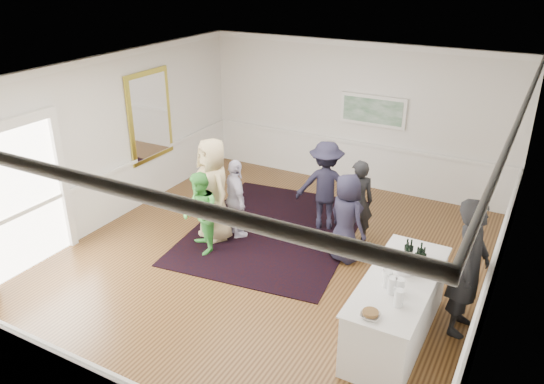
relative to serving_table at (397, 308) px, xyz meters
The scene contains 23 objects.
floor 2.61m from the serving_table, 162.39° to the left, with size 8.00×8.00×0.00m, color brown.
ceiling 3.75m from the serving_table, 162.39° to the left, with size 7.00×8.00×0.02m, color white.
wall_left 6.10m from the serving_table, behind, with size 0.02×8.00×3.20m, color white.
wall_right 1.73m from the serving_table, 36.26° to the left, with size 0.02×8.00×3.20m, color white.
wall_back 5.48m from the serving_table, 117.09° to the left, with size 7.00×0.02×3.20m, color white.
wall_front 4.20m from the serving_table, 127.15° to the right, with size 7.00×0.02×3.20m, color white.
wainscoting 2.56m from the serving_table, 162.39° to the left, with size 7.00×8.00×1.00m, color white, non-canonical shape.
mirror 6.39m from the serving_table, 160.61° to the left, with size 0.05×1.25×1.85m.
doorway 6.07m from the serving_table, 169.19° to the right, with size 0.10×1.78×2.56m.
landscape_painting 5.31m from the serving_table, 113.40° to the left, with size 1.44×0.06×0.66m.
area_rug 3.48m from the serving_table, 147.23° to the left, with size 2.93×3.85×0.02m, color black.
serving_table is the anchor object (origin of this frame).
bartender 1.10m from the serving_table, 38.40° to the left, with size 0.73×0.48×1.99m, color black.
guest_tan 3.95m from the serving_table, 163.01° to the left, with size 0.94×0.61×1.93m, color tan.
guest_green 3.73m from the serving_table, behind, with size 0.72×0.56×1.47m, color #4CBC4B.
guest_lilac 3.71m from the serving_table, 157.95° to the left, with size 0.88×0.37×1.51m, color silver.
guest_dark_a 3.31m from the serving_table, 130.58° to the left, with size 1.12×0.64×1.73m, color #1F1E32.
guest_dark_b 2.67m from the serving_table, 122.17° to the left, with size 0.58×0.38×1.59m, color black.
guest_navy 2.11m from the serving_table, 130.68° to the left, with size 0.77×0.50×1.57m, color #1F1E32.
wine_bottles 0.80m from the serving_table, 85.74° to the left, with size 0.34×0.23×0.31m.
juice_pitchers 0.66m from the serving_table, 92.24° to the right, with size 0.43×0.70×0.24m.
ice_bucket 0.60m from the serving_table, 82.86° to the left, with size 0.26×0.26×0.24m, color silver.
nut_bowl 1.08m from the serving_table, 94.95° to the right, with size 0.24×0.24×0.08m.
Camera 1 is at (3.77, -6.74, 4.82)m, focal length 35.00 mm.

